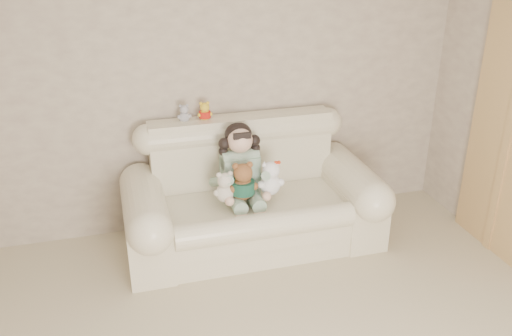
% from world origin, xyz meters
% --- Properties ---
extents(wall_back, '(4.50, 0.00, 4.50)m').
position_xyz_m(wall_back, '(0.00, 2.50, 1.30)').
color(wall_back, beige).
rests_on(wall_back, ground).
extents(sofa, '(2.10, 0.95, 1.03)m').
position_xyz_m(sofa, '(0.30, 2.00, 0.52)').
color(sofa, '#F9F2C9').
rests_on(sofa, floor).
extents(seated_child, '(0.42, 0.50, 0.65)m').
position_xyz_m(seated_child, '(0.21, 2.08, 0.74)').
color(seated_child, '#2E683D').
rests_on(seated_child, sofa).
extents(brown_teddy, '(0.29, 0.25, 0.38)m').
position_xyz_m(brown_teddy, '(0.18, 1.88, 0.69)').
color(brown_teddy, brown).
rests_on(brown_teddy, sofa).
extents(white_cat, '(0.26, 0.22, 0.35)m').
position_xyz_m(white_cat, '(0.42, 1.90, 0.68)').
color(white_cat, white).
rests_on(white_cat, sofa).
extents(cream_teddy, '(0.20, 0.16, 0.30)m').
position_xyz_m(cream_teddy, '(0.04, 1.88, 0.65)').
color(cream_teddy, beige).
rests_on(cream_teddy, sofa).
extents(yellow_mini_bear, '(0.15, 0.14, 0.19)m').
position_xyz_m(yellow_mini_bear, '(-0.01, 2.38, 1.11)').
color(yellow_mini_bear, yellow).
rests_on(yellow_mini_bear, sofa).
extents(grey_mini_plush, '(0.13, 0.11, 0.19)m').
position_xyz_m(grey_mini_plush, '(-0.18, 2.38, 1.10)').
color(grey_mini_plush, '#AEAEB5').
rests_on(grey_mini_plush, sofa).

